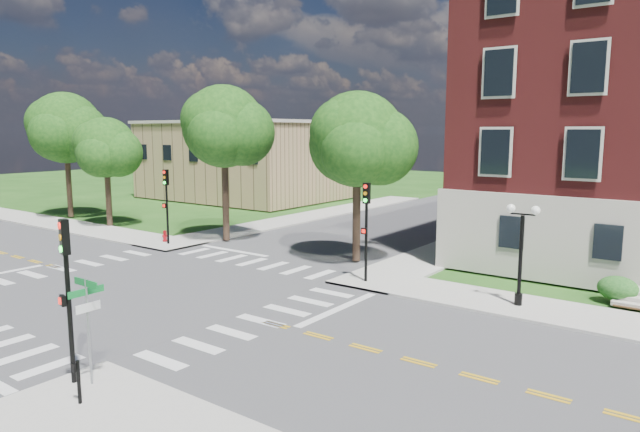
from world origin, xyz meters
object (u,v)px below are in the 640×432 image
Objects in this scene: traffic_signal_ne at (366,219)px; twin_lamp_west at (521,249)px; fire_hydrant at (165,236)px; traffic_signal_se at (67,280)px; push_button_post at (78,380)px; traffic_signal_nw at (166,197)px; street_sign_pole at (88,311)px.

twin_lamp_west is (7.19, 0.54, -0.66)m from traffic_signal_ne.
fire_hydrant is at bearing 177.34° from traffic_signal_ne.
push_button_post is at bearing -25.09° from traffic_signal_se.
traffic_signal_nw is 1.55× the size of street_sign_pole.
traffic_signal_ne and traffic_signal_nw have the same top height.
traffic_signal_nw is (-14.33, 15.00, 0.00)m from traffic_signal_se.
fire_hydrant is (-23.18, 0.20, -2.06)m from twin_lamp_west.
traffic_signal_se is at bearing -118.02° from twin_lamp_west.
traffic_signal_nw reaches higher than street_sign_pole.
traffic_signal_nw is at bearing -179.57° from twin_lamp_west.
traffic_signal_se is 1.13× the size of twin_lamp_west.
twin_lamp_west is at bearing 0.43° from traffic_signal_nw.
twin_lamp_west is 5.64× the size of fire_hydrant.
traffic_signal_ne reaches higher than street_sign_pole.
traffic_signal_se is 4.00× the size of push_button_post.
push_button_post is at bearing -44.92° from traffic_signal_nw.
street_sign_pole is at bearing -44.04° from fire_hydrant.
fire_hydrant is (-15.63, 15.12, -1.84)m from street_sign_pole.
twin_lamp_west is 23.27m from fire_hydrant.
traffic_signal_nw reaches higher than fire_hydrant.
traffic_signal_ne is 15.45m from push_button_post.
street_sign_pole is (-7.55, -14.92, -0.21)m from twin_lamp_west.
traffic_signal_se is 21.72m from fire_hydrant.
twin_lamp_west is at bearing 61.98° from traffic_signal_se.
traffic_signal_se and traffic_signal_nw have the same top height.
traffic_signal_nw is 22.42m from twin_lamp_west.
traffic_signal_se is 1.55× the size of street_sign_pole.
traffic_signal_nw is 4.00× the size of push_button_post.
traffic_signal_ne is 15.23m from traffic_signal_nw.
street_sign_pole is at bearing 26.00° from traffic_signal_se.
street_sign_pole is (14.86, -14.75, -0.88)m from traffic_signal_nw.
push_button_post is (1.35, -0.63, -2.39)m from traffic_signal_se.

